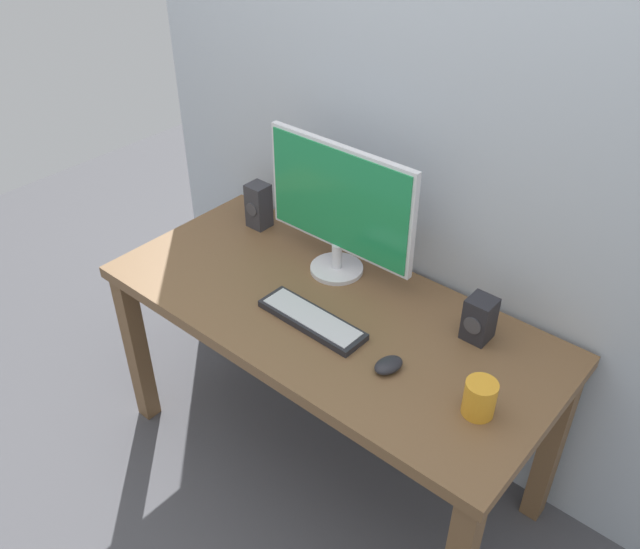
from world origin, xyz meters
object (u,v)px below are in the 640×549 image
object	(u,v)px
desk	(328,332)
mouse	(389,365)
speaker_right	(479,319)
speaker_left	(259,206)
keyboard_primary	(312,320)
monitor	(339,205)
coffee_mug	(480,398)

from	to	relation	value
desk	mouse	world-z (taller)	mouse
mouse	speaker_right	xyz separation A→B (m)	(0.12, 0.30, 0.06)
desk	speaker_left	world-z (taller)	speaker_left
keyboard_primary	mouse	distance (m)	0.31
keyboard_primary	monitor	bearing A→B (deg)	113.47
monitor	mouse	bearing A→B (deg)	-34.52
desk	speaker_left	size ratio (longest dim) A/B	8.67
monitor	keyboard_primary	size ratio (longest dim) A/B	1.55
speaker_right	coffee_mug	bearing A→B (deg)	-59.86
monitor	coffee_mug	bearing A→B (deg)	-21.16
monitor	mouse	xyz separation A→B (m)	(0.43, -0.30, -0.24)
desk	coffee_mug	size ratio (longest dim) A/B	14.27
speaker_left	keyboard_primary	bearing A→B (deg)	-29.97
desk	mouse	size ratio (longest dim) A/B	16.16
mouse	speaker_right	distance (m)	0.32
desk	coffee_mug	distance (m)	0.63
monitor	speaker_left	xyz separation A→B (m)	(-0.42, 0.03, -0.17)
monitor	mouse	size ratio (longest dim) A/B	6.14
speaker_right	speaker_left	distance (m)	0.98
speaker_right	speaker_left	world-z (taller)	speaker_left
desk	coffee_mug	bearing A→B (deg)	-7.97
monitor	speaker_right	xyz separation A→B (m)	(0.56, -0.00, -0.19)
desk	monitor	bearing A→B (deg)	120.65
monitor	speaker_left	world-z (taller)	monitor
speaker_left	mouse	bearing A→B (deg)	-21.06
coffee_mug	desk	bearing A→B (deg)	172.03
mouse	speaker_left	distance (m)	0.92
monitor	coffee_mug	distance (m)	0.80
speaker_left	speaker_right	bearing A→B (deg)	-2.02
speaker_left	coffee_mug	size ratio (longest dim) A/B	1.65
desk	mouse	distance (m)	0.36
desk	coffee_mug	xyz separation A→B (m)	(0.60, -0.08, 0.16)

